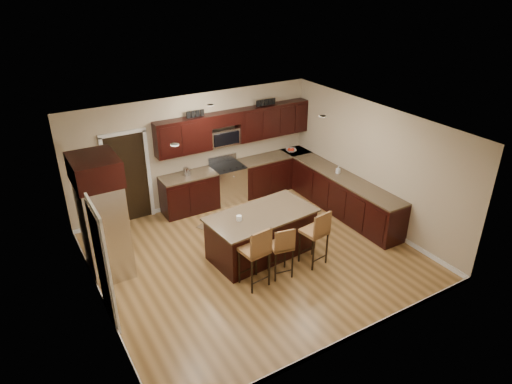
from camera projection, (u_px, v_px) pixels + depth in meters
floor at (255, 256)px, 9.21m from camera, size 6.00×6.00×0.00m
ceiling at (255, 128)px, 8.00m from camera, size 6.00×6.00×0.00m
wall_back at (195, 151)px, 10.72m from camera, size 6.00×0.00×6.00m
wall_left at (93, 240)px, 7.23m from camera, size 0.00×5.50×5.50m
wall_right at (373, 165)px, 9.98m from camera, size 0.00×5.50×5.50m
base_cabinets at (292, 188)px, 10.98m from camera, size 4.02×3.96×0.92m
upper_cabinets at (237, 126)px, 10.85m from camera, size 4.00×0.33×0.80m
range at (228, 183)px, 11.19m from camera, size 0.76×0.64×1.11m
microwave at (224, 137)px, 10.80m from camera, size 0.76×0.31×0.40m
doorway at (128, 178)px, 10.10m from camera, size 0.85×0.03×2.06m
pantry_door at (102, 267)px, 7.16m from camera, size 0.03×0.80×2.04m
letter_decor at (232, 108)px, 10.58m from camera, size 2.20×0.03×0.15m
island at (261, 235)px, 9.11m from camera, size 2.22×1.30×0.92m
stool_left at (257, 251)px, 8.02m from camera, size 0.50×0.50×1.22m
stool_mid at (282, 246)px, 8.32m from camera, size 0.46×0.46×1.06m
stool_right at (317, 232)px, 8.65m from camera, size 0.49×0.49×1.17m
refrigerator at (102, 216)px, 8.24m from camera, size 0.79×1.00×2.35m
floor_mat at (218, 223)px, 10.38m from camera, size 1.04×0.90×0.01m
fruit_bowl at (291, 151)px, 11.83m from camera, size 0.36×0.36×0.07m
soap_bottle at (338, 170)px, 10.58m from camera, size 0.09×0.09×0.18m
canister_tall at (186, 172)px, 10.46m from camera, size 0.12×0.12×0.20m
canister_short at (189, 172)px, 10.50m from camera, size 0.11×0.11×0.16m
island_jar at (239, 218)px, 8.64m from camera, size 0.10×0.10×0.10m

